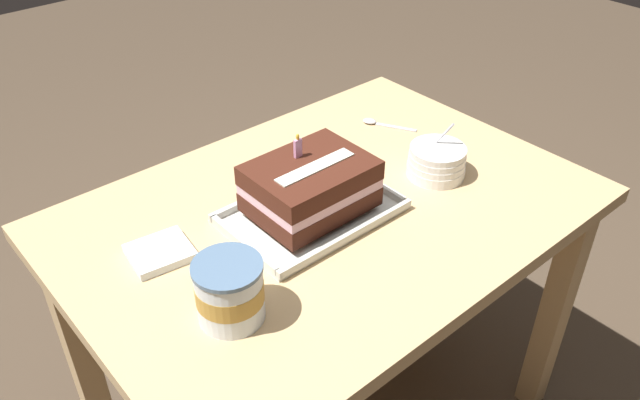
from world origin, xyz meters
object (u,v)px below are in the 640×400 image
Objects in this scene: serving_spoon_near_tray at (376,122)px; napkin_pile at (160,252)px; foil_tray at (311,214)px; ice_cream_tub at (230,291)px; birthday_cake at (311,186)px; bowl_stack at (437,161)px.

napkin_pile is (-0.69, -0.10, 0.00)m from serving_spoon_near_tray.
serving_spoon_near_tray is at bearing 8.40° from napkin_pile.
ice_cream_tub is at bearing -155.93° from foil_tray.
birthday_cake is at bearing -90.00° from foil_tray.
birthday_cake reaches higher than serving_spoon_near_tray.
bowl_stack is 1.11× the size of ice_cream_tub.
foil_tray is at bearing -153.02° from serving_spoon_near_tray.
bowl_stack is (0.32, -0.06, -0.04)m from birthday_cake.
birthday_cake reaches higher than napkin_pile.
birthday_cake is 0.32m from ice_cream_tub.
bowl_stack is at bearing -104.02° from serving_spoon_near_tray.
foil_tray reaches higher than napkin_pile.
foil_tray is 0.32m from napkin_pile.
ice_cream_tub reaches higher than napkin_pile.
napkin_pile is at bearing -171.60° from serving_spoon_near_tray.
foil_tray is at bearing -17.26° from napkin_pile.
serving_spoon_near_tray is (0.39, 0.20, -0.07)m from birthday_cake.
birthday_cake reaches higher than ice_cream_tub.
ice_cream_tub is (-0.29, -0.13, -0.02)m from birthday_cake.
serving_spoon_near_tray is at bearing 26.98° from foil_tray.
birthday_cake reaches higher than bowl_stack.
ice_cream_tub is 0.90× the size of serving_spoon_near_tray.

